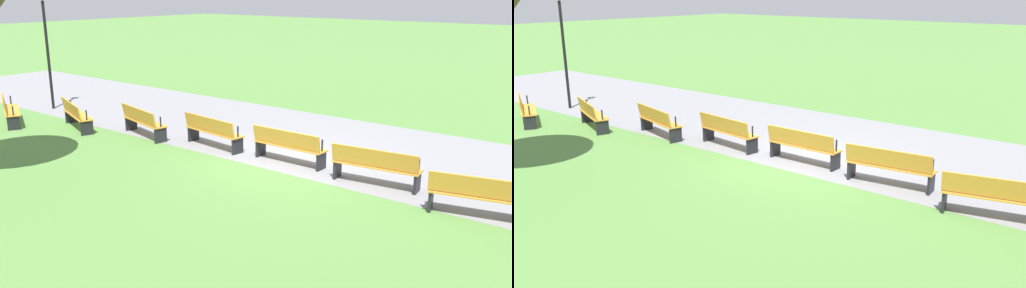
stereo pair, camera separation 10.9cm
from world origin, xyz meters
The scene contains 10 objects.
ground_plane centered at (0.00, 0.00, 0.00)m, with size 120.00×120.00×0.00m, color #54843D.
path_paving centered at (0.00, 2.20, 0.00)m, with size 38.94×5.95×0.01m, color gray.
bench_1 centered at (-9.49, -2.27, 0.48)m, with size 1.98×1.30×0.89m.
bench_2 centered at (-7.23, -1.32, 0.48)m, with size 2.02×1.11×0.89m.
bench_3 centered at (-4.87, -0.63, 0.48)m, with size 2.03×0.91×0.89m.
bench_4 centered at (-2.45, -0.21, 0.48)m, with size 2.02×0.70×0.89m.
bench_5 centered at (0.00, -0.07, 0.48)m, with size 1.98×0.47×0.89m.
bench_6 centered at (2.45, -0.21, 0.48)m, with size 2.02×0.70×0.89m.
bench_7 centered at (4.87, -0.63, 0.48)m, with size 2.03×0.91×0.89m.
lamp_post centered at (-10.52, -0.08, 2.88)m, with size 0.32×0.32×4.16m.
Camera 2 is at (7.56, -10.78, 4.26)m, focal length 38.20 mm.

